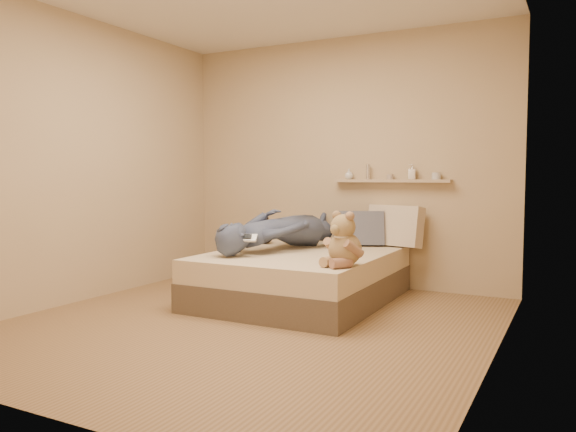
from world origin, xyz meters
The scene contains 10 objects.
room centered at (0.00, 0.00, 1.30)m, with size 3.80×3.80×3.80m.
bed centered at (0.00, 0.93, 0.22)m, with size 1.50×1.90×0.45m.
game_console centered at (-0.28, 0.40, 0.62)m, with size 0.21×0.14×0.07m.
teddy_bear centered at (0.64, 0.35, 0.63)m, with size 0.34×0.35×0.43m.
dark_plush centered at (-0.63, 1.33, 0.57)m, with size 0.19×0.19×0.29m.
pillow_cream centered at (0.63, 1.76, 0.65)m, with size 0.55×0.16×0.40m, color beige.
pillow_grey centered at (0.29, 1.62, 0.62)m, with size 0.50×0.14×0.34m, color slate.
person centered at (-0.25, 1.02, 0.64)m, with size 0.59×1.61×0.39m, color #424D68.
wall_shelf centered at (0.55, 1.84, 1.10)m, with size 1.20×0.12×0.03m, color tan.
shelf_bottles centered at (0.53, 1.84, 1.17)m, with size 1.01×0.12×0.15m.
Camera 1 is at (2.25, -3.67, 1.14)m, focal length 35.00 mm.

